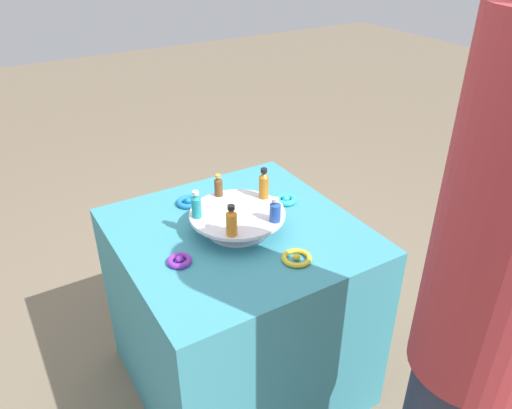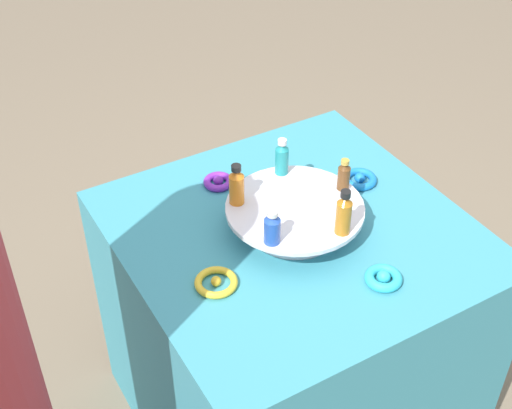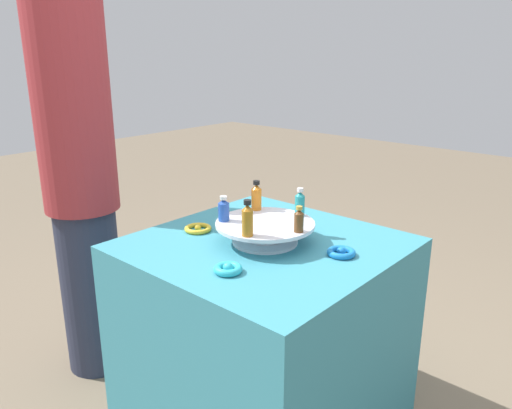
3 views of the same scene
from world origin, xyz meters
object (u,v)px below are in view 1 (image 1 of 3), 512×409
at_px(display_stand, 238,219).
at_px(bottle_amber, 264,184).
at_px(person_figure, 482,318).
at_px(ribbon_bow_teal, 286,200).
at_px(bottle_orange, 231,221).
at_px(ribbon_bow_gold, 297,258).
at_px(ribbon_bow_purple, 180,261).
at_px(bottle_teal, 196,205).
at_px(bottle_brown, 219,186).
at_px(ribbon_bow_blue, 188,202).
at_px(bottle_blue, 275,211).

bearing_deg(display_stand, bottle_amber, -72.47).
relative_size(display_stand, person_figure, 0.19).
distance_m(ribbon_bow_teal, person_figure, 0.92).
relative_size(bottle_orange, ribbon_bow_gold, 1.10).
xyz_separation_m(bottle_orange, person_figure, (-0.72, -0.29, 0.02)).
relative_size(ribbon_bow_gold, person_figure, 0.06).
height_order(bottle_amber, ribbon_bow_gold, bottle_amber).
height_order(display_stand, bottle_orange, bottle_orange).
bearing_deg(ribbon_bow_purple, display_stand, -73.62).
bearing_deg(bottle_teal, bottle_amber, -90.47).
relative_size(bottle_teal, bottle_amber, 0.85).
relative_size(bottle_brown, ribbon_bow_teal, 0.99).
bearing_deg(ribbon_bow_purple, ribbon_bow_teal, -73.62).
xyz_separation_m(ribbon_bow_blue, person_figure, (-1.09, -0.28, 0.14)).
bearing_deg(bottle_teal, ribbon_bow_teal, -85.50).
bearing_deg(bottle_amber, bottle_brown, 53.53).
xyz_separation_m(bottle_orange, ribbon_bow_purple, (0.04, 0.17, -0.11)).
bearing_deg(display_stand, bottle_teal, 71.53).
bearing_deg(bottle_amber, person_figure, -175.51).
height_order(bottle_blue, ribbon_bow_blue, bottle_blue).
height_order(bottle_orange, ribbon_bow_blue, bottle_orange).
bearing_deg(bottle_teal, ribbon_bow_purple, 134.34).
bearing_deg(bottle_brown, display_stand, 179.53).
bearing_deg(person_figure, ribbon_bow_teal, -17.15).
distance_m(bottle_brown, bottle_blue, 0.27).
height_order(ribbon_bow_teal, person_figure, person_figure).
bearing_deg(ribbon_bow_blue, bottle_blue, -157.04).
height_order(ribbon_bow_blue, ribbon_bow_gold, ribbon_bow_blue).
height_order(bottle_orange, bottle_amber, bottle_amber).
distance_m(ribbon_bow_purple, person_figure, 0.90).
bearing_deg(person_figure, bottle_amber, -9.26).
bearing_deg(bottle_amber, ribbon_bow_gold, 168.83).
bearing_deg(bottle_orange, bottle_amber, -54.47).
height_order(display_stand, ribbon_bow_blue, display_stand).
height_order(bottle_orange, ribbon_bow_purple, bottle_orange).
xyz_separation_m(display_stand, bottle_amber, (0.04, -0.13, 0.08)).
distance_m(bottle_orange, ribbon_bow_blue, 0.39).
relative_size(ribbon_bow_purple, ribbon_bow_gold, 0.81).
distance_m(bottle_teal, ribbon_bow_blue, 0.25).
height_order(bottle_amber, ribbon_bow_teal, bottle_amber).
bearing_deg(ribbon_bow_teal, person_figure, 176.60).
bearing_deg(ribbon_bow_blue, ribbon_bow_purple, 151.38).
bearing_deg(person_figure, bottle_orange, 8.08).
relative_size(bottle_orange, bottle_blue, 1.25).
relative_size(bottle_brown, bottle_amber, 0.73).
bearing_deg(bottle_blue, person_figure, -170.39).
height_order(bottle_brown, ribbon_bow_purple, bottle_brown).
distance_m(bottle_blue, ribbon_bow_purple, 0.36).
xyz_separation_m(bottle_teal, ribbon_bow_purple, (-0.12, 0.12, -0.11)).
height_order(display_stand, ribbon_bow_teal, display_stand).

